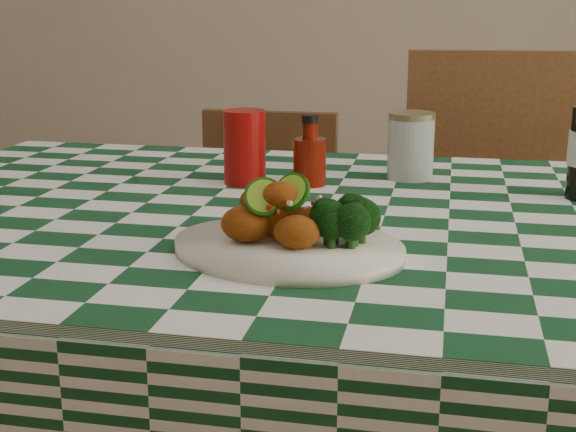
% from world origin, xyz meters
% --- Properties ---
extents(dining_table, '(1.66, 1.06, 0.79)m').
position_xyz_m(dining_table, '(0.00, 0.00, 0.39)').
color(dining_table, '#124022').
rests_on(dining_table, ground).
extents(plate, '(0.37, 0.31, 0.02)m').
position_xyz_m(plate, '(-0.01, -0.23, 0.80)').
color(plate, white).
rests_on(plate, dining_table).
extents(fried_chicken_pile, '(0.13, 0.10, 0.08)m').
position_xyz_m(fried_chicken_pile, '(-0.02, -0.23, 0.85)').
color(fried_chicken_pile, '#8D3E0D').
rests_on(fried_chicken_pile, plate).
extents(broccoli_side, '(0.08, 0.08, 0.06)m').
position_xyz_m(broccoli_side, '(0.07, -0.22, 0.83)').
color(broccoli_side, black).
rests_on(broccoli_side, plate).
extents(red_tumbler, '(0.10, 0.10, 0.14)m').
position_xyz_m(red_tumbler, '(-0.18, 0.18, 0.86)').
color(red_tumbler, '#8F0907').
rests_on(red_tumbler, dining_table).
extents(ketchup_bottle, '(0.07, 0.07, 0.13)m').
position_xyz_m(ketchup_bottle, '(-0.06, 0.19, 0.85)').
color(ketchup_bottle, '#6A1105').
rests_on(ketchup_bottle, dining_table).
extents(mason_jar, '(0.11, 0.11, 0.13)m').
position_xyz_m(mason_jar, '(0.13, 0.29, 0.85)').
color(mason_jar, '#B2BCBA').
rests_on(mason_jar, dining_table).
extents(wooden_chair_left, '(0.38, 0.40, 0.82)m').
position_xyz_m(wooden_chair_left, '(-0.29, 0.71, 0.41)').
color(wooden_chair_left, '#472814').
rests_on(wooden_chair_left, ground).
extents(wooden_chair_right, '(0.49, 0.51, 0.99)m').
position_xyz_m(wooden_chair_right, '(0.32, 0.71, 0.50)').
color(wooden_chair_right, '#472814').
rests_on(wooden_chair_right, ground).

